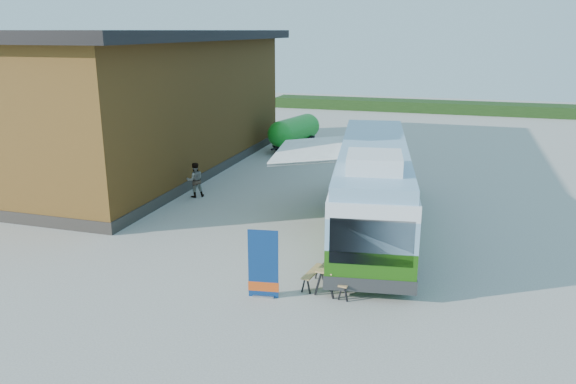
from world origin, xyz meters
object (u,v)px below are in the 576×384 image
(picnic_table, at_px, (331,271))
(slurry_tanker, at_px, (294,131))
(person_a, at_px, (347,172))
(bus, at_px, (373,184))
(person_b, at_px, (195,180))
(banner, at_px, (263,270))

(picnic_table, distance_m, slurry_tanker, 20.94)
(person_a, bearing_deg, bus, -116.58)
(bus, height_order, slurry_tanker, bus)
(person_b, bearing_deg, person_a, 169.09)
(slurry_tanker, bearing_deg, picnic_table, -58.51)
(person_a, bearing_deg, picnic_table, -128.46)
(banner, relative_size, person_b, 1.27)
(bus, distance_m, person_a, 5.84)
(bus, relative_size, slurry_tanker, 2.33)
(bus, xyz_separation_m, slurry_tanker, (-7.26, 14.13, -0.66))
(person_a, height_order, person_b, person_a)
(person_a, relative_size, person_b, 1.05)
(bus, height_order, picnic_table, bus)
(slurry_tanker, bearing_deg, banner, -63.90)
(banner, height_order, picnic_table, banner)
(banner, bearing_deg, person_b, 117.94)
(bus, bearing_deg, picnic_table, -101.73)
(bus, distance_m, banner, 7.06)
(banner, distance_m, person_b, 10.87)
(person_a, height_order, slurry_tanker, slurry_tanker)
(person_b, xyz_separation_m, slurry_tanker, (1.28, 12.05, 0.37))
(bus, relative_size, picnic_table, 8.04)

